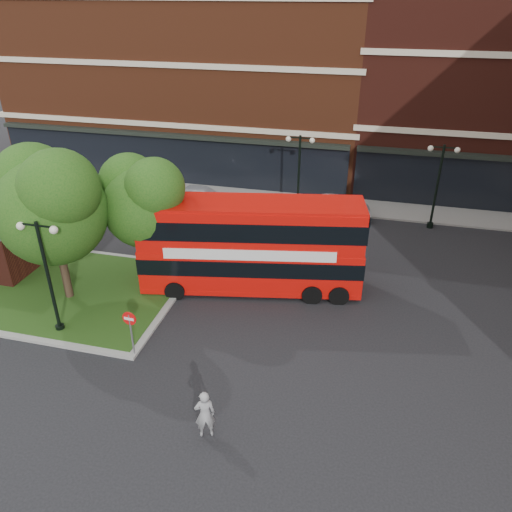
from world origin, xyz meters
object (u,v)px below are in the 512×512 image
(woman, at_px, (205,414))
(bus, at_px, (251,240))
(car_silver, at_px, (202,196))
(car_white, at_px, (337,208))

(woman, bearing_deg, bus, -107.57)
(bus, bearing_deg, woman, -95.74)
(car_silver, bearing_deg, woman, -163.38)
(bus, distance_m, car_silver, 10.86)
(bus, distance_m, car_white, 9.78)
(bus, relative_size, car_silver, 2.68)
(car_white, bearing_deg, woman, 167.53)
(bus, bearing_deg, car_silver, 110.92)
(woman, xyz_separation_m, car_white, (2.31, 18.00, -0.23))
(woman, distance_m, car_white, 18.15)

